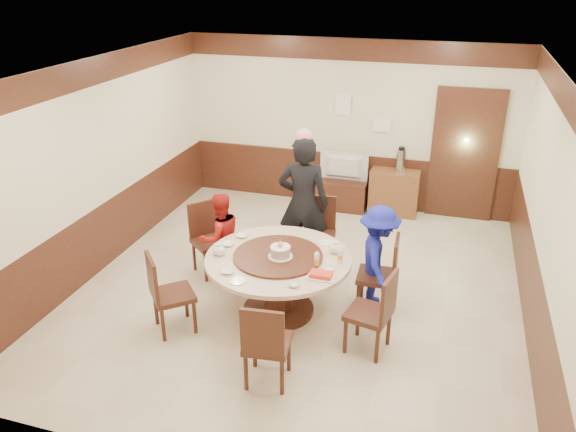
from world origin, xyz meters
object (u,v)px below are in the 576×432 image
(person_blue, at_px, (378,258))
(shrimp_platter, at_px, (321,275))
(television, at_px, (343,168))
(thermos, at_px, (401,161))
(person_standing, at_px, (303,204))
(person_red, at_px, (221,237))
(banquet_table, at_px, (278,273))
(birthday_cake, at_px, (280,252))
(side_cabinet, at_px, (394,192))
(tv_stand, at_px, (342,194))

(person_blue, height_order, shrimp_platter, person_blue)
(shrimp_platter, height_order, television, television)
(person_blue, relative_size, thermos, 3.46)
(person_standing, relative_size, television, 2.30)
(television, height_order, thermos, thermos)
(person_red, xyz_separation_m, shrimp_platter, (1.55, -0.85, 0.17))
(person_red, relative_size, person_blue, 0.93)
(banquet_table, distance_m, person_blue, 1.21)
(shrimp_platter, height_order, thermos, thermos)
(banquet_table, distance_m, birthday_cake, 0.32)
(birthday_cake, height_order, side_cabinet, birthday_cake)
(banquet_table, distance_m, side_cabinet, 3.50)
(thermos, bearing_deg, person_blue, -88.47)
(birthday_cake, relative_size, shrimp_platter, 0.96)
(person_blue, xyz_separation_m, side_cabinet, (-0.14, 2.88, -0.28))
(television, xyz_separation_m, thermos, (0.94, 0.03, 0.21))
(banquet_table, xyz_separation_m, birthday_cake, (0.04, -0.04, 0.31))
(banquet_table, bearing_deg, television, 88.63)
(banquet_table, distance_m, shrimp_platter, 0.71)
(person_standing, xyz_separation_m, birthday_cake, (0.06, -1.22, -0.09))
(person_standing, relative_size, person_blue, 1.43)
(person_standing, distance_m, tv_stand, 2.26)
(banquet_table, height_order, tv_stand, banquet_table)
(birthday_cake, height_order, television, birthday_cake)
(banquet_table, xyz_separation_m, person_red, (-0.96, 0.54, 0.08))
(person_red, relative_size, thermos, 3.21)
(person_standing, xyz_separation_m, person_blue, (1.12, -0.70, -0.28))
(person_blue, relative_size, shrimp_platter, 4.38)
(banquet_table, xyz_separation_m, television, (0.08, 3.33, 0.20))
(tv_stand, height_order, side_cabinet, side_cabinet)
(person_standing, xyz_separation_m, thermos, (1.04, 2.18, 0.00))
(tv_stand, bearing_deg, banquet_table, -91.37)
(television, bearing_deg, person_blue, 110.03)
(television, distance_m, thermos, 0.96)
(person_red, relative_size, television, 1.49)
(shrimp_platter, bearing_deg, thermos, 83.31)
(person_standing, relative_size, tv_stand, 2.21)
(birthday_cake, xyz_separation_m, side_cabinet, (0.91, 3.40, -0.47))
(banquet_table, relative_size, side_cabinet, 2.13)
(person_blue, xyz_separation_m, tv_stand, (-1.02, 2.85, -0.41))
(person_blue, height_order, thermos, person_blue)
(tv_stand, xyz_separation_m, thermos, (0.94, 0.03, 0.69))
(person_standing, distance_m, birthday_cake, 1.23)
(person_red, bearing_deg, person_standing, 167.41)
(person_red, bearing_deg, person_blue, 131.34)
(side_cabinet, distance_m, thermos, 0.57)
(side_cabinet, bearing_deg, tv_stand, -178.04)
(side_cabinet, height_order, thermos, thermos)
(banquet_table, height_order, side_cabinet, banquet_table)
(banquet_table, relative_size, television, 2.09)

